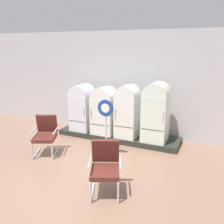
% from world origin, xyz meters
% --- Properties ---
extents(ground, '(12.00, 10.00, 0.05)m').
position_xyz_m(ground, '(0.00, 0.00, -0.03)').
color(ground, '#8B6953').
extents(back_wall, '(11.76, 0.12, 3.17)m').
position_xyz_m(back_wall, '(0.00, 3.66, 1.60)').
color(back_wall, '#BFBCBE').
rests_on(back_wall, ground).
extents(display_plinth, '(3.67, 0.95, 0.15)m').
position_xyz_m(display_plinth, '(0.00, 3.02, 0.08)').
color(display_plinth, '#292D25').
rests_on(display_plinth, ground).
extents(refrigerator_0, '(0.63, 0.69, 1.43)m').
position_xyz_m(refrigerator_0, '(-1.17, 2.92, 0.91)').
color(refrigerator_0, white).
rests_on(refrigerator_0, display_plinth).
extents(refrigerator_1, '(0.68, 0.64, 1.41)m').
position_xyz_m(refrigerator_1, '(-0.40, 2.90, 0.89)').
color(refrigerator_1, white).
rests_on(refrigerator_1, display_plinth).
extents(refrigerator_2, '(0.60, 0.64, 1.52)m').
position_xyz_m(refrigerator_2, '(0.34, 2.90, 0.96)').
color(refrigerator_2, white).
rests_on(refrigerator_2, display_plinth).
extents(refrigerator_3, '(0.66, 0.68, 1.64)m').
position_xyz_m(refrigerator_3, '(1.15, 2.92, 1.02)').
color(refrigerator_3, silver).
rests_on(refrigerator_3, display_plinth).
extents(armchair_left, '(0.78, 0.86, 0.99)m').
position_xyz_m(armchair_left, '(-1.29, 1.27, 0.54)').
color(armchair_left, silver).
rests_on(armchair_left, ground).
extents(armchair_right, '(0.77, 0.86, 0.99)m').
position_xyz_m(armchair_right, '(0.88, 0.31, 0.54)').
color(armchair_right, silver).
rests_on(armchair_right, ground).
extents(sign_stand, '(0.41, 0.32, 1.47)m').
position_xyz_m(sign_stand, '(0.22, 1.72, 0.68)').
color(sign_stand, '#2D2D30').
rests_on(sign_stand, ground).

